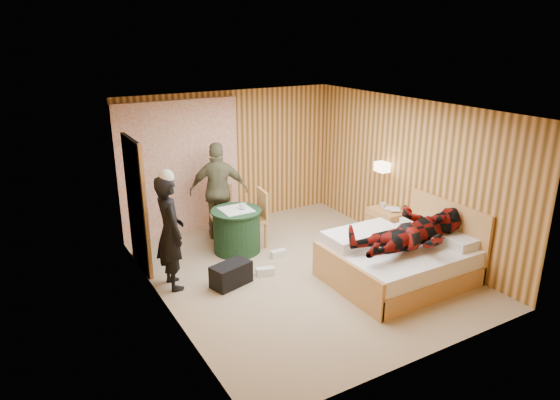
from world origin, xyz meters
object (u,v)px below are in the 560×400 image
wall_lamp (382,167)px  bed (399,260)px  duffel_bag (231,274)px  man_at_table (219,191)px  nightstand (387,226)px  chair_near (256,214)px  round_table (237,230)px  chair_far (221,209)px  woman_standing (170,232)px  man_on_bed (415,223)px

wall_lamp → bed: (-0.80, -1.37, -0.99)m
duffel_bag → man_at_table: size_ratio=0.34×
bed → nightstand: bearing=56.0°
wall_lamp → chair_near: 2.30m
man_at_table → wall_lamp: bearing=173.2°
nightstand → man_at_table: (-2.39, 1.68, 0.55)m
nightstand → duffel_bag: size_ratio=1.07×
chair_near → round_table: bearing=-76.1°
chair_far → chair_near: chair_near is taller
man_at_table → chair_near: bearing=144.7°
wall_lamp → duffel_bag: bearing=-174.3°
bed → chair_far: bed is taller
bed → round_table: 2.66m
chair_far → chair_near: bearing=-44.1°
round_table → man_at_table: bearing=90.0°
bed → man_at_table: bearing=120.4°
chair_near → man_at_table: bearing=-141.9°
bed → nightstand: 1.35m
wall_lamp → round_table: 2.71m
nightstand → man_at_table: 2.98m
duffel_bag → woman_standing: woman_standing is taller
round_table → woman_standing: size_ratio=0.50×
wall_lamp → chair_far: 2.89m
wall_lamp → bed: 1.87m
chair_far → duffel_bag: (-0.60, -1.69, -0.37)m
bed → duffel_bag: 2.47m
round_table → chair_near: size_ratio=0.85×
duffel_bag → man_on_bed: bearing=-46.2°
wall_lamp → chair_far: (-2.42, 1.39, -0.76)m
wall_lamp → nightstand: (-0.04, -0.25, -0.99)m
round_table → chair_near: bearing=6.9°
woman_standing → man_on_bed: 3.43m
wall_lamp → duffel_bag: (-3.02, -0.30, -1.13)m
wall_lamp → man_at_table: size_ratio=0.15×
wall_lamp → chair_near: size_ratio=0.26×
man_on_bed → chair_near: bearing=118.1°
chair_far → chair_near: (0.37, -0.61, 0.03)m
chair_near → duffel_bag: bearing=-35.3°
bed → woman_standing: bearing=153.7°
wall_lamp → chair_near: bearing=159.3°
nightstand → round_table: bearing=157.7°
bed → man_at_table: size_ratio=1.15×
woman_standing → duffel_bag: bearing=-117.3°
nightstand → chair_far: (-2.37, 1.64, 0.23)m
nightstand → woman_standing: bearing=174.7°
man_at_table → man_on_bed: (1.66, -3.03, 0.10)m
bed → duffel_bag: bed is taller
chair_far → wall_lamp: bearing=-15.2°
bed → woman_standing: size_ratio=1.19×
wall_lamp → woman_standing: woman_standing is taller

